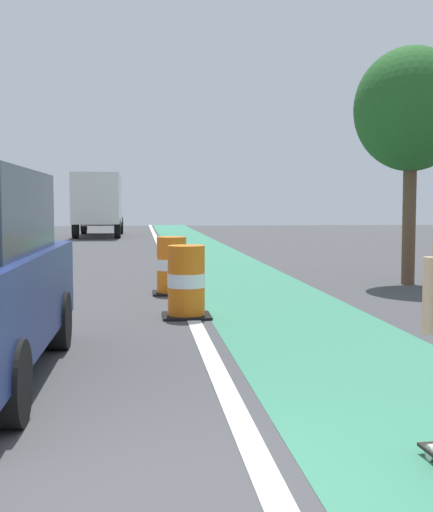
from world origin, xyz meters
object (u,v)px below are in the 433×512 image
at_px(traffic_barrel_mid, 172,266).
at_px(pedestrian_waiting, 5,231).
at_px(delivery_truck_down_block, 99,201).
at_px(traffic_barrel_front, 186,282).
at_px(street_tree_sidewalk, 411,111).

relative_size(traffic_barrel_mid, pedestrian_waiting, 0.68).
height_order(traffic_barrel_mid, delivery_truck_down_block, delivery_truck_down_block).
xyz_separation_m(traffic_barrel_mid, pedestrian_waiting, (-4.77, 8.88, 0.33)).
height_order(traffic_barrel_front, street_tree_sidewalk, street_tree_sidewalk).
bearing_deg(traffic_barrel_front, delivery_truck_down_block, 96.12).
bearing_deg(street_tree_sidewalk, delivery_truck_down_block, 109.00).
xyz_separation_m(traffic_barrel_front, traffic_barrel_mid, (-0.10, 2.72, 0.00)).
bearing_deg(traffic_barrel_front, pedestrian_waiting, 112.76).
height_order(traffic_barrel_front, traffic_barrel_mid, same).
xyz_separation_m(traffic_barrel_front, delivery_truck_down_block, (-2.85, 26.55, 1.31)).
distance_m(delivery_truck_down_block, street_tree_sidewalk, 24.15).
distance_m(traffic_barrel_front, pedestrian_waiting, 12.58).
bearing_deg(traffic_barrel_front, traffic_barrel_mid, 92.08).
relative_size(traffic_barrel_front, pedestrian_waiting, 0.68).
height_order(traffic_barrel_front, delivery_truck_down_block, delivery_truck_down_block).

